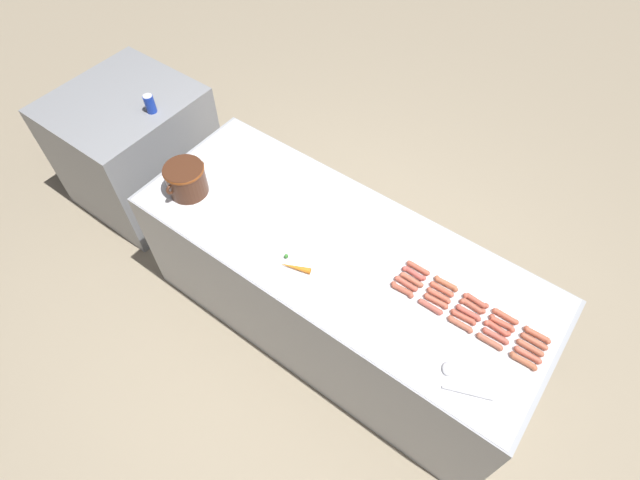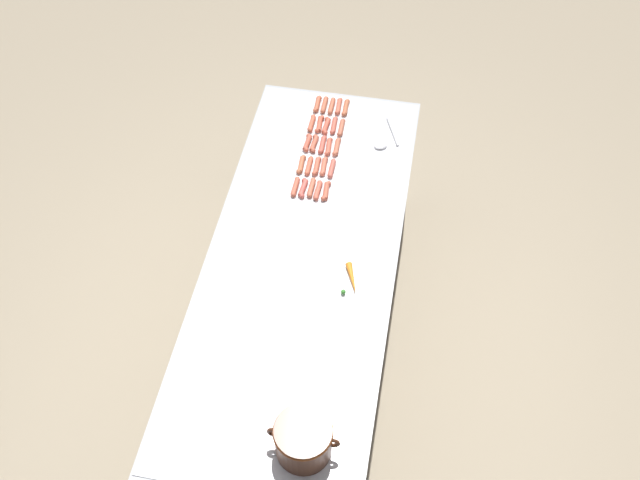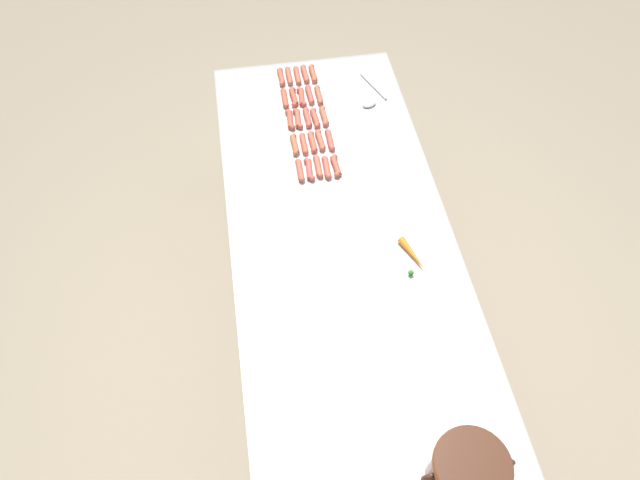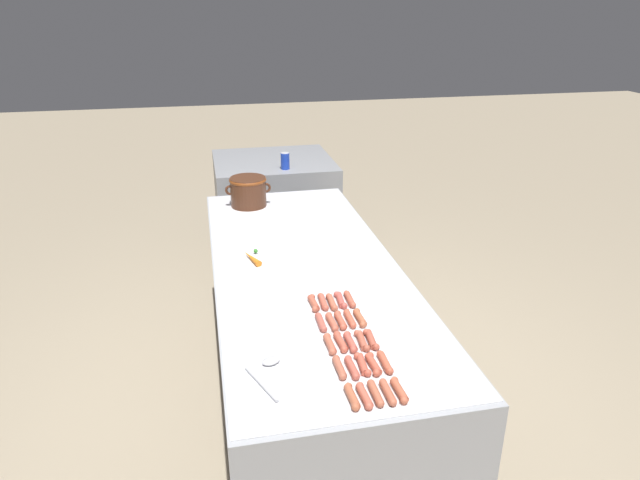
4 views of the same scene
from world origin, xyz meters
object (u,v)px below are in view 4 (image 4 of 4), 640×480
at_px(hot_dog_0, 352,397).
at_px(hot_dog_1, 339,367).
at_px(hot_dog_14, 332,302).
at_px(hot_dog_17, 362,341).
at_px(hot_dog_9, 323,302).
at_px(hot_dog_11, 362,364).
at_px(hot_dog_24, 350,299).
at_px(hot_dog_8, 332,322).
at_px(hot_dog_22, 371,339).
at_px(hot_dog_23, 360,318).
at_px(hot_dog_12, 350,342).
at_px(bean_pot, 248,190).
at_px(hot_dog_18, 350,319).
at_px(back_cabinet, 275,212).
at_px(carrot, 252,257).
at_px(soda_can, 285,161).
at_px(hot_dog_19, 340,300).
at_px(hot_dog_2, 330,344).
at_px(hot_dog_3, 321,322).
at_px(hot_dog_21, 385,362).
at_px(serving_spoon, 268,368).
at_px(hot_dog_13, 340,320).
at_px(hot_dog_20, 399,390).
at_px(hot_dog_16, 373,364).
at_px(hot_dog_6, 351,368).
at_px(hot_dog_10, 376,393).
at_px(hot_dog_15, 388,392).
at_px(hot_dog_5, 364,396).
at_px(hot_dog_4, 314,303).
at_px(hot_dog_7, 341,342).

relative_size(hot_dog_0, hot_dog_1, 1.00).
bearing_deg(hot_dog_14, hot_dog_17, -81.85).
height_order(hot_dog_9, hot_dog_11, same).
bearing_deg(hot_dog_24, hot_dog_8, -125.22).
distance_m(hot_dog_8, hot_dog_22, 0.20).
bearing_deg(hot_dog_0, hot_dog_23, 71.42).
relative_size(hot_dog_12, bean_pot, 0.46).
xyz_separation_m(hot_dog_18, bean_pot, (-0.27, 1.50, 0.09)).
distance_m(back_cabinet, hot_dog_17, 2.68).
xyz_separation_m(hot_dog_14, carrot, (-0.29, 0.53, 0.00)).
bearing_deg(soda_can, hot_dog_17, -91.58).
bearing_deg(hot_dog_23, hot_dog_19, 104.76).
bearing_deg(carrot, hot_dog_2, -75.81).
bearing_deg(hot_dog_3, hot_dog_12, -63.96).
bearing_deg(hot_dog_3, hot_dog_21, -62.01).
distance_m(hot_dog_17, serving_spoon, 0.38).
bearing_deg(hot_dog_12, hot_dog_13, 89.70).
bearing_deg(hot_dog_20, hot_dog_17, 97.38).
bearing_deg(bean_pot, carrot, -94.30).
bearing_deg(hot_dog_19, hot_dog_16, -89.65).
height_order(hot_dog_6, hot_dog_10, same).
xyz_separation_m(hot_dog_0, carrot, (-0.21, 1.15, 0.00)).
bearing_deg(hot_dog_22, hot_dog_21, -87.89).
bearing_deg(hot_dog_1, hot_dog_16, -2.76).
relative_size(hot_dog_15, hot_dog_23, 1.00).
distance_m(hot_dog_5, hot_dog_16, 0.18).
bearing_deg(hot_dog_8, hot_dog_10, -85.11).
distance_m(back_cabinet, hot_dog_20, 2.99).
distance_m(hot_dog_4, hot_dog_13, 0.18).
bearing_deg(hot_dog_0, hot_dog_22, 63.06).
height_order(hot_dog_22, soda_can, soda_can).
bearing_deg(hot_dog_20, hot_dog_13, 100.14).
distance_m(hot_dog_7, hot_dog_13, 0.16).
xyz_separation_m(hot_dog_18, soda_can, (0.07, 2.19, 0.08)).
bearing_deg(hot_dog_6, hot_dog_9, 89.76).
distance_m(hot_dog_16, hot_dog_22, 0.16).
distance_m(hot_dog_0, hot_dog_21, 0.23).
height_order(hot_dog_8, hot_dog_9, same).
distance_m(hot_dog_10, carrot, 1.19).
relative_size(hot_dog_3, hot_dog_11, 1.00).
bearing_deg(hot_dog_8, hot_dog_11, -82.14).
distance_m(hot_dog_7, soda_can, 2.35).
bearing_deg(soda_can, bean_pot, -116.46).
height_order(hot_dog_20, carrot, carrot).
bearing_deg(hot_dog_22, bean_pot, 100.57).
relative_size(hot_dog_9, hot_dog_10, 1.00).
distance_m(hot_dog_8, hot_dog_23, 0.12).
height_order(hot_dog_13, hot_dog_24, same).
distance_m(back_cabinet, hot_dog_4, 2.36).
xyz_separation_m(hot_dog_0, hot_dog_13, (0.08, 0.47, 0.00)).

